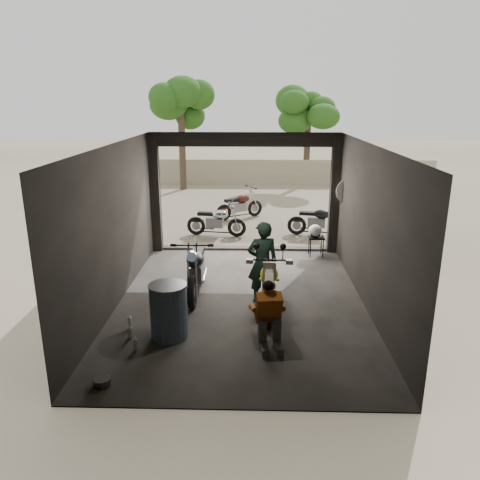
# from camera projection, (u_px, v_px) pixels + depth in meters

# --- Properties ---
(ground) EXTENTS (80.00, 80.00, 0.00)m
(ground) POSITION_uv_depth(u_px,v_px,m) (241.00, 302.00, 9.65)
(ground) COLOR #7A6D56
(ground) RESTS_ON ground
(garage) EXTENTS (7.00, 7.13, 3.20)m
(garage) POSITION_uv_depth(u_px,v_px,m) (242.00, 235.00, 9.80)
(garage) COLOR #2D2B28
(garage) RESTS_ON ground
(boundary_wall) EXTENTS (18.00, 0.30, 1.20)m
(boundary_wall) POSITION_uv_depth(u_px,v_px,m) (249.00, 172.00, 22.86)
(boundary_wall) COLOR gray
(boundary_wall) RESTS_ON ground
(tree_left) EXTENTS (2.20, 2.20, 5.60)m
(tree_left) POSITION_uv_depth(u_px,v_px,m) (181.00, 100.00, 20.53)
(tree_left) COLOR #382B1E
(tree_left) RESTS_ON ground
(tree_right) EXTENTS (2.20, 2.20, 5.00)m
(tree_right) POSITION_uv_depth(u_px,v_px,m) (309.00, 109.00, 21.93)
(tree_right) COLOR #382B1E
(tree_right) RESTS_ON ground
(main_bike) EXTENTS (0.85, 1.96, 1.29)m
(main_bike) POSITION_uv_depth(u_px,v_px,m) (269.00, 280.00, 9.10)
(main_bike) COLOR beige
(main_bike) RESTS_ON ground
(left_bike) EXTENTS (0.80, 1.92, 1.29)m
(left_bike) POSITION_uv_depth(u_px,v_px,m) (196.00, 265.00, 9.90)
(left_bike) COLOR black
(left_bike) RESTS_ON ground
(outside_bike_a) EXTENTS (1.67, 0.87, 1.08)m
(outside_bike_a) POSITION_uv_depth(u_px,v_px,m) (216.00, 219.00, 14.16)
(outside_bike_a) COLOR black
(outside_bike_a) RESTS_ON ground
(outside_bike_b) EXTENTS (1.71, 1.43, 1.09)m
(outside_bike_b) POSITION_uv_depth(u_px,v_px,m) (240.00, 203.00, 16.22)
(outside_bike_b) COLOR #40140F
(outside_bike_b) RESTS_ON ground
(outside_bike_c) EXTENTS (1.71, 0.94, 1.09)m
(outside_bike_c) POSITION_uv_depth(u_px,v_px,m) (318.00, 218.00, 14.16)
(outside_bike_c) COLOR black
(outside_bike_c) RESTS_ON ground
(rider) EXTENTS (0.69, 0.52, 1.72)m
(rider) POSITION_uv_depth(u_px,v_px,m) (263.00, 263.00, 9.42)
(rider) COLOR black
(rider) RESTS_ON ground
(mechanic) EXTENTS (0.66, 0.83, 1.10)m
(mechanic) POSITION_uv_depth(u_px,v_px,m) (270.00, 318.00, 7.75)
(mechanic) COLOR #B45B18
(mechanic) RESTS_ON ground
(stool) EXTENTS (0.40, 0.40, 0.55)m
(stool) POSITION_uv_depth(u_px,v_px,m) (316.00, 239.00, 12.32)
(stool) COLOR black
(stool) RESTS_ON ground
(helmet) EXTENTS (0.46, 0.47, 0.33)m
(helmet) POSITION_uv_depth(u_px,v_px,m) (315.00, 231.00, 12.24)
(helmet) COLOR silver
(helmet) RESTS_ON stool
(oil_drum) EXTENTS (0.79, 0.79, 0.99)m
(oil_drum) POSITION_uv_depth(u_px,v_px,m) (169.00, 312.00, 8.07)
(oil_drum) COLOR #40546D
(oil_drum) RESTS_ON ground
(sign_post) EXTENTS (0.71, 0.08, 2.12)m
(sign_post) POSITION_uv_depth(u_px,v_px,m) (349.00, 205.00, 11.95)
(sign_post) COLOR black
(sign_post) RESTS_ON ground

